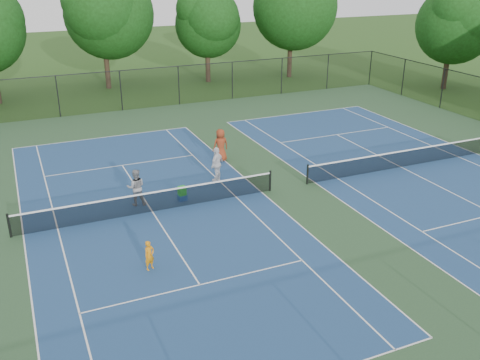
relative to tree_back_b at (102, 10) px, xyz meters
name	(u,v)px	position (x,y,z in m)	size (l,w,h in m)	color
ground	(289,187)	(4.00, -26.00, -6.60)	(140.00, 140.00, 0.00)	#234716
court_pad	(289,187)	(4.00, -26.00, -6.59)	(36.00, 36.00, 0.01)	#294A2C
tennis_court_left	(152,210)	(-3.00, -26.00, -6.50)	(12.00, 23.83, 1.07)	navy
tennis_court_right	(401,166)	(11.00, -26.00, -6.50)	(12.00, 23.83, 1.07)	navy
perimeter_fence	(290,157)	(4.00, -26.00, -4.99)	(36.08, 36.08, 3.02)	black
tree_back_b	(102,10)	(0.00, 0.00, 0.00)	(7.60, 7.60, 10.03)	#2D2116
tree_back_c	(207,21)	(9.00, -1.00, -1.11)	(6.00, 6.00, 8.40)	#2D2116
tree_back_d	(292,3)	(17.00, -2.00, 0.23)	(7.80, 7.80, 10.37)	#2D2116
tree_side_e	(453,20)	(27.00, -12.00, -0.79)	(6.60, 6.60, 8.87)	#2D2116
child_player	(149,255)	(-4.32, -30.68, -6.02)	(0.42, 0.28, 1.16)	orange
instructor	(136,187)	(-3.43, -24.96, -5.72)	(0.85, 0.66, 1.75)	gray
bystander_a	(217,164)	(1.05, -23.71, -5.69)	(1.06, 0.44, 1.81)	white
bystander_c	(221,145)	(2.30, -21.06, -5.67)	(0.91, 0.59, 1.86)	maroon
ball_crate	(182,198)	(-1.37, -25.35, -6.45)	(0.40, 0.30, 0.28)	#164898
ball_hopper	(182,191)	(-1.37, -25.35, -6.10)	(0.34, 0.28, 0.43)	green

